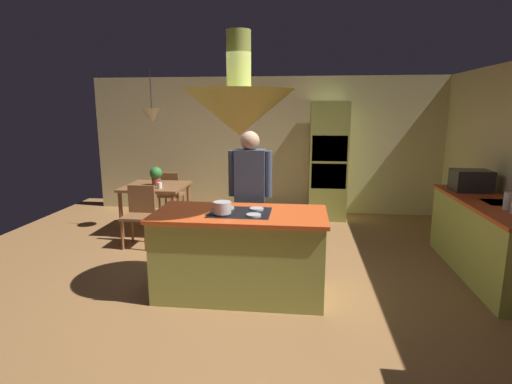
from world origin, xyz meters
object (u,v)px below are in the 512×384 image
Objects in this scene: cooking_pot_on_cooktop at (222,207)px; cup_on_table at (160,185)px; dining_table at (156,192)px; chair_facing_island at (140,211)px; canister_sugar at (509,201)px; person_at_island at (250,191)px; potted_plant_on_table at (156,175)px; oven_tower at (328,161)px; microwave_on_counter at (471,181)px; chair_by_back_wall at (170,192)px; kitchen_island at (240,253)px.

cup_on_table is at bearing 124.77° from cooking_pot_on_cooktop.
chair_facing_island is (0.00, -0.69, -0.15)m from dining_table.
chair_facing_island is at bearing 134.96° from cooking_pot_on_cooktop.
person_at_island is at bearing 174.62° from canister_sugar.
potted_plant_on_table is at bearing 140.88° from person_at_island.
oven_tower is 11.20× the size of canister_sugar.
potted_plant_on_table is (-2.78, -1.16, -0.12)m from oven_tower.
cooking_pot_on_cooktop is (-3.00, -1.57, -0.06)m from microwave_on_counter.
oven_tower reaches higher than dining_table.
canister_sugar is (4.54, -2.34, 0.49)m from chair_by_back_wall.
person_at_island is 2.84m from canister_sugar.
potted_plant_on_table reaches higher than chair_by_back_wall.
microwave_on_counter is at bearing 14.56° from person_at_island.
chair_by_back_wall is at bearing 90.00° from chair_facing_island.
person_at_island is 9.49× the size of cooking_pot_on_cooktop.
microwave_on_counter is at bearing 163.50° from chair_by_back_wall.
microwave_on_counter is at bearing -8.11° from potted_plant_on_table.
cup_on_table is (0.15, -0.23, 0.15)m from dining_table.
canister_sugar is at bearing 8.89° from kitchen_island.
chair_by_back_wall is at bearing 91.82° from potted_plant_on_table.
oven_tower reaches higher than chair_by_back_wall.
cup_on_table is at bearing 162.03° from canister_sugar.
kitchen_island is at bearing -171.11° from canister_sugar.
oven_tower reaches higher than kitchen_island.
dining_table is at bearing 123.41° from cup_on_table.
oven_tower is 2.40× the size of chair_by_back_wall.
cup_on_table is (0.15, -0.92, 0.30)m from chair_by_back_wall.
oven_tower is at bearing 66.83° from person_at_island.
oven_tower is at bearing -170.77° from chair_by_back_wall.
potted_plant_on_table is (-1.69, 1.38, -0.06)m from person_at_island.
person_at_island is 1.95m from cup_on_table.
kitchen_island is 1.88× the size of dining_table.
cup_on_table is (0.13, -0.22, -0.12)m from potted_plant_on_table.
chair_facing_island is at bearing -90.00° from dining_table.
canister_sugar is at bearing -12.04° from chair_facing_island.
kitchen_island is at bearing -153.06° from microwave_on_counter.
chair_by_back_wall is 0.98m from cup_on_table.
cooking_pot_on_cooktop is at bearing 117.82° from chair_by_back_wall.
chair_by_back_wall is 0.82m from potted_plant_on_table.
canister_sugar is at bearing 152.69° from chair_by_back_wall.
person_at_island reaches higher than canister_sugar.
chair_facing_island is 2.23m from cooking_pot_on_cooktop.
microwave_on_counter is (4.54, -1.34, 0.54)m from chair_by_back_wall.
cooking_pot_on_cooktop reaches higher than dining_table.
oven_tower is 2.40× the size of chair_facing_island.
potted_plant_on_table reaches higher than kitchen_island.
cooking_pot_on_cooktop is at bearing -55.61° from potted_plant_on_table.
oven_tower is 4.54× the size of microwave_on_counter.
chair_facing_island is 4.83× the size of cooking_pot_on_cooktop.
microwave_on_counter is (4.39, -0.42, 0.24)m from cup_on_table.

